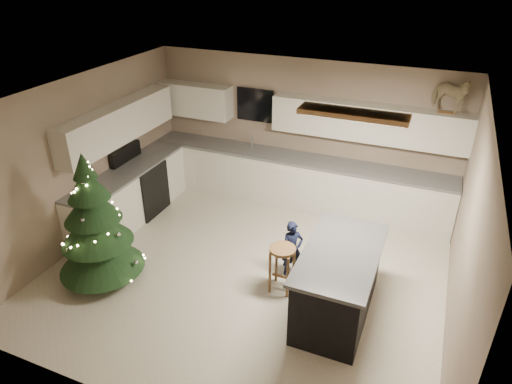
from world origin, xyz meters
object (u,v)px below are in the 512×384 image
bar_stool (282,258)px  rocking_horse (450,95)px  island (338,282)px  toddler (292,249)px  christmas_tree (96,230)px

bar_stool → rocking_horse: bearing=55.8°
island → bar_stool: island is taller
toddler → rocking_horse: 3.28m
island → rocking_horse: (0.89, 2.65, 1.81)m
island → toddler: 0.95m
island → christmas_tree: christmas_tree is taller
bar_stool → toddler: bearing=86.8°
bar_stool → island: bearing=-10.9°
bar_stool → toddler: size_ratio=0.79×
christmas_tree → rocking_horse: bearing=38.0°
island → bar_stool: size_ratio=2.47×
rocking_horse → bar_stool: bearing=170.8°
bar_stool → rocking_horse: (1.70, 2.50, 1.77)m
island → toddler: size_ratio=1.96×
christmas_tree → rocking_horse: size_ratio=2.80×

